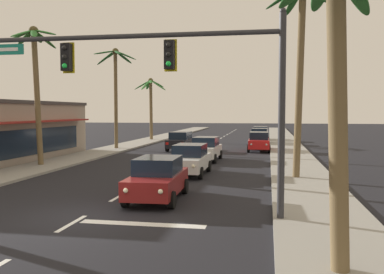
{
  "coord_description": "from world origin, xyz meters",
  "views": [
    {
      "loc": [
        6.02,
        -13.15,
        3.51
      ],
      "look_at": [
        2.22,
        8.0,
        2.2
      ],
      "focal_mm": 39.78,
      "sensor_mm": 36.0,
      "label": 1
    }
  ],
  "objects_px": {
    "palm_right_nearest": "(336,39)",
    "palm_right_second": "(301,45)",
    "traffic_signal_mast": "(172,72)",
    "sedan_parked_far_kerb": "(259,141)",
    "palm_left_second": "(35,69)",
    "palm_left_farthest": "(151,97)",
    "sedan_parked_nearest_kerb": "(260,133)",
    "sedan_third_in_queue": "(190,159)",
    "palm_left_third": "(115,77)",
    "sedan_fifth_in_queue": "(206,149)",
    "sedan_lead_at_stop_bar": "(158,178)",
    "sedan_parked_mid_kerb": "(260,136)",
    "sedan_oncoming_far": "(181,141)"
  },
  "relations": [
    {
      "from": "palm_right_nearest",
      "to": "palm_right_second",
      "type": "distance_m",
      "value": 13.12
    },
    {
      "from": "traffic_signal_mast",
      "to": "sedan_parked_far_kerb",
      "type": "distance_m",
      "value": 24.49
    },
    {
      "from": "palm_left_second",
      "to": "palm_left_farthest",
      "type": "bearing_deg",
      "value": 88.75
    },
    {
      "from": "sedan_parked_nearest_kerb",
      "to": "palm_left_farthest",
      "type": "distance_m",
      "value": 13.75
    },
    {
      "from": "sedan_parked_far_kerb",
      "to": "sedan_third_in_queue",
      "type": "bearing_deg",
      "value": -103.3
    },
    {
      "from": "palm_left_second",
      "to": "palm_left_farthest",
      "type": "height_order",
      "value": "palm_left_second"
    },
    {
      "from": "palm_left_second",
      "to": "palm_left_third",
      "type": "xyz_separation_m",
      "value": [
        0.68,
        12.31,
        0.42
      ]
    },
    {
      "from": "sedan_fifth_in_queue",
      "to": "sedan_lead_at_stop_bar",
      "type": "bearing_deg",
      "value": -89.75
    },
    {
      "from": "traffic_signal_mast",
      "to": "palm_left_farthest",
      "type": "height_order",
      "value": "palm_left_farthest"
    },
    {
      "from": "sedan_third_in_queue",
      "to": "sedan_parked_mid_kerb",
      "type": "xyz_separation_m",
      "value": [
        3.36,
        22.79,
        0.0
      ]
    },
    {
      "from": "sedan_parked_far_kerb",
      "to": "palm_left_third",
      "type": "relative_size",
      "value": 0.49
    },
    {
      "from": "sedan_parked_mid_kerb",
      "to": "palm_left_second",
      "type": "bearing_deg",
      "value": -122.49
    },
    {
      "from": "traffic_signal_mast",
      "to": "sedan_parked_mid_kerb",
      "type": "xyz_separation_m",
      "value": [
        2.19,
        32.19,
        -3.94
      ]
    },
    {
      "from": "sedan_lead_at_stop_bar",
      "to": "palm_right_second",
      "type": "distance_m",
      "value": 10.34
    },
    {
      "from": "sedan_parked_far_kerb",
      "to": "palm_left_second",
      "type": "height_order",
      "value": "palm_left_second"
    },
    {
      "from": "palm_left_farthest",
      "to": "palm_left_second",
      "type": "bearing_deg",
      "value": -91.25
    },
    {
      "from": "palm_left_second",
      "to": "palm_left_farthest",
      "type": "relative_size",
      "value": 1.18
    },
    {
      "from": "palm_right_second",
      "to": "palm_left_second",
      "type": "bearing_deg",
      "value": 171.57
    },
    {
      "from": "traffic_signal_mast",
      "to": "sedan_lead_at_stop_bar",
      "type": "relative_size",
      "value": 2.42
    },
    {
      "from": "sedan_third_in_queue",
      "to": "palm_left_farthest",
      "type": "height_order",
      "value": "palm_left_farthest"
    },
    {
      "from": "palm_left_second",
      "to": "palm_right_nearest",
      "type": "relative_size",
      "value": 1.26
    },
    {
      "from": "sedan_third_in_queue",
      "to": "palm_left_third",
      "type": "height_order",
      "value": "palm_left_third"
    },
    {
      "from": "sedan_oncoming_far",
      "to": "palm_right_second",
      "type": "bearing_deg",
      "value": -57.94
    },
    {
      "from": "traffic_signal_mast",
      "to": "palm_left_second",
      "type": "distance_m",
      "value": 15.84
    },
    {
      "from": "sedan_oncoming_far",
      "to": "palm_left_third",
      "type": "xyz_separation_m",
      "value": [
        -6.04,
        -0.1,
        5.71
      ]
    },
    {
      "from": "palm_right_second",
      "to": "palm_left_third",
      "type": "bearing_deg",
      "value": 136.18
    },
    {
      "from": "sedan_lead_at_stop_bar",
      "to": "sedan_fifth_in_queue",
      "type": "xyz_separation_m",
      "value": [
        -0.06,
        13.52,
        0.0
      ]
    },
    {
      "from": "sedan_fifth_in_queue",
      "to": "sedan_parked_nearest_kerb",
      "type": "xyz_separation_m",
      "value": [
        3.43,
        21.33,
        0.0
      ]
    },
    {
      "from": "sedan_fifth_in_queue",
      "to": "sedan_third_in_queue",
      "type": "bearing_deg",
      "value": -89.17
    },
    {
      "from": "traffic_signal_mast",
      "to": "sedan_parked_nearest_kerb",
      "type": "distance_m",
      "value": 37.76
    },
    {
      "from": "sedan_parked_nearest_kerb",
      "to": "sedan_oncoming_far",
      "type": "bearing_deg",
      "value": -115.6
    },
    {
      "from": "sedan_oncoming_far",
      "to": "palm_right_nearest",
      "type": "xyz_separation_m",
      "value": [
        9.0,
        -27.75,
        4.14
      ]
    },
    {
      "from": "palm_right_second",
      "to": "sedan_parked_mid_kerb",
      "type": "bearing_deg",
      "value": 96.06
    },
    {
      "from": "sedan_fifth_in_queue",
      "to": "sedan_parked_far_kerb",
      "type": "relative_size",
      "value": 1.0
    },
    {
      "from": "palm_right_second",
      "to": "palm_left_farthest",
      "type": "bearing_deg",
      "value": 119.79
    },
    {
      "from": "palm_left_third",
      "to": "sedan_parked_far_kerb",
      "type": "bearing_deg",
      "value": 3.16
    },
    {
      "from": "sedan_parked_nearest_kerb",
      "to": "palm_left_second",
      "type": "relative_size",
      "value": 0.51
    },
    {
      "from": "sedan_parked_mid_kerb",
      "to": "palm_left_second",
      "type": "xyz_separation_m",
      "value": [
        -13.47,
        -21.15,
        5.29
      ]
    },
    {
      "from": "traffic_signal_mast",
      "to": "sedan_parked_mid_kerb",
      "type": "height_order",
      "value": "traffic_signal_mast"
    },
    {
      "from": "sedan_third_in_queue",
      "to": "palm_left_farthest",
      "type": "bearing_deg",
      "value": 110.07
    },
    {
      "from": "palm_left_second",
      "to": "palm_left_third",
      "type": "bearing_deg",
      "value": 86.83
    },
    {
      "from": "palm_right_nearest",
      "to": "palm_right_second",
      "type": "xyz_separation_m",
      "value": [
        0.25,
        12.99,
        1.84
      ]
    },
    {
      "from": "sedan_fifth_in_queue",
      "to": "palm_left_second",
      "type": "relative_size",
      "value": 0.51
    },
    {
      "from": "palm_left_farthest",
      "to": "palm_right_second",
      "type": "distance_m",
      "value": 31.1
    },
    {
      "from": "palm_right_nearest",
      "to": "palm_left_farthest",
      "type": "bearing_deg",
      "value": 110.81
    },
    {
      "from": "sedan_lead_at_stop_bar",
      "to": "sedan_parked_nearest_kerb",
      "type": "distance_m",
      "value": 35.01
    },
    {
      "from": "sedan_lead_at_stop_bar",
      "to": "palm_left_second",
      "type": "xyz_separation_m",
      "value": [
        -10.08,
        8.4,
        5.29
      ]
    },
    {
      "from": "sedan_third_in_queue",
      "to": "sedan_parked_nearest_kerb",
      "type": "relative_size",
      "value": 0.99
    },
    {
      "from": "sedan_oncoming_far",
      "to": "palm_left_second",
      "type": "bearing_deg",
      "value": -118.44
    },
    {
      "from": "sedan_fifth_in_queue",
      "to": "palm_left_third",
      "type": "xyz_separation_m",
      "value": [
        -9.34,
        7.18,
        5.71
      ]
    }
  ]
}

